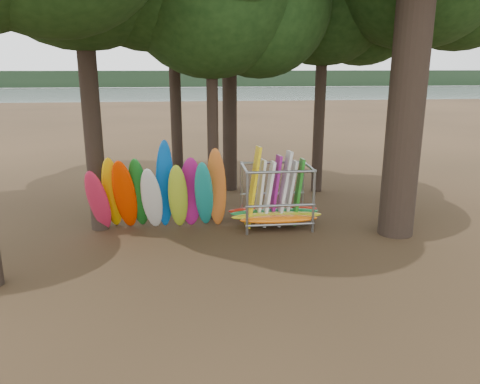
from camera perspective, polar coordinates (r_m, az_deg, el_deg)
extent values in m
plane|color=#47331E|center=(14.19, 3.42, -6.97)|extent=(120.00, 120.00, 0.00)
plane|color=gray|center=(73.16, -4.75, 10.97)|extent=(160.00, 160.00, 0.00)
cube|color=black|center=(123.00, -5.57, 13.59)|extent=(160.00, 4.00, 4.00)
cylinder|color=black|center=(15.71, -18.13, 14.74)|extent=(0.58, 0.58, 10.84)
cylinder|color=black|center=(19.00, -8.06, 16.32)|extent=(0.45, 0.45, 11.53)
cylinder|color=black|center=(20.27, -1.33, 19.71)|extent=(0.62, 0.62, 13.88)
cylinder|color=black|center=(20.18, 9.86, 14.02)|extent=(0.46, 0.46, 10.01)
cylinder|color=black|center=(16.13, -3.42, 12.57)|extent=(0.39, 0.39, 9.23)
cylinder|color=black|center=(19.04, 20.02, 14.84)|extent=(0.45, 0.45, 11.04)
ellipsoid|color=#C82044|center=(15.59, -16.88, -1.10)|extent=(0.83, 1.65, 2.45)
ellipsoid|color=#F4B508|center=(15.70, -15.27, -0.18)|extent=(0.72, 1.74, 2.81)
ellipsoid|color=#F73300|center=(15.42, -13.85, -0.43)|extent=(0.77, 1.84, 2.76)
ellipsoid|color=#176B1E|center=(15.53, -12.23, -0.20)|extent=(0.61, 1.74, 2.78)
ellipsoid|color=silver|center=(15.34, -10.71, -0.89)|extent=(0.75, 1.61, 2.45)
ellipsoid|color=#0854BA|center=(15.49, -9.16, 0.86)|extent=(0.74, 1.26, 3.21)
ellipsoid|color=#A9C428|center=(15.34, -7.56, -0.61)|extent=(0.67, 1.54, 2.55)
ellipsoid|color=#A3176E|center=(15.53, -6.01, -0.08)|extent=(0.79, 1.15, 2.64)
ellipsoid|color=teal|center=(15.23, -4.41, -0.38)|extent=(0.77, 2.00, 2.71)
ellipsoid|color=#D06625|center=(15.37, -2.87, 0.44)|extent=(0.80, 1.37, 2.98)
ellipsoid|color=orange|center=(15.56, 4.77, -3.31)|extent=(2.62, 0.55, 0.24)
ellipsoid|color=gold|center=(15.89, 4.52, -2.91)|extent=(3.11, 0.55, 0.24)
ellipsoid|color=#1B7C37|center=(16.26, 4.26, -2.48)|extent=(3.10, 0.55, 0.24)
ellipsoid|color=red|center=(16.54, 4.07, -2.17)|extent=(3.18, 0.55, 0.24)
cube|color=yellow|center=(15.74, 1.61, 0.59)|extent=(0.54, 0.82, 2.77)
cube|color=silver|center=(16.05, 2.42, -0.07)|extent=(0.40, 0.78, 2.28)
cube|color=white|center=(15.89, 3.47, -0.26)|extent=(0.45, 0.75, 2.26)
cube|color=#90187F|center=(16.13, 4.25, 0.24)|extent=(0.44, 0.78, 2.41)
cube|color=silver|center=(15.95, 5.32, 0.40)|extent=(0.54, 0.79, 2.59)
cube|color=silver|center=(16.20, 6.10, -0.07)|extent=(0.48, 0.74, 2.23)
cube|color=#1E7B1B|center=(16.15, 7.08, -0.01)|extent=(0.42, 0.74, 2.31)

